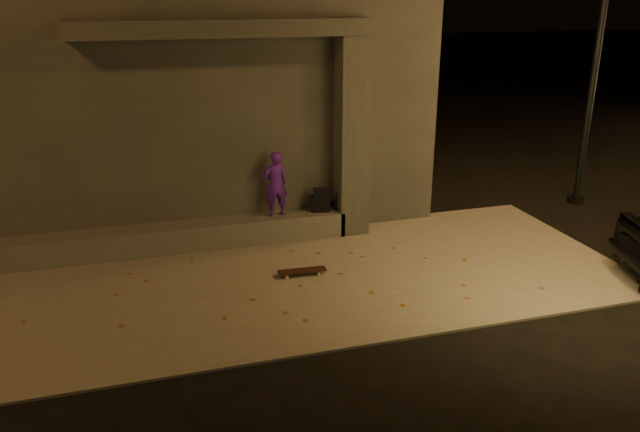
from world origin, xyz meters
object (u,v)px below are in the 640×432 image
object	(u,v)px
column	(352,138)
skateboard	(302,271)
skateboarder	(276,184)
backpack	(320,202)

from	to	relation	value
column	skateboard	size ratio (longest dim) A/B	4.55
column	skateboarder	distance (m)	1.62
skateboard	skateboarder	bearing A→B (deg)	93.62
skateboard	column	bearing A→B (deg)	52.75
skateboarder	backpack	size ratio (longest dim) A/B	2.48
column	backpack	xyz separation A→B (m)	(-0.60, 0.00, -1.18)
backpack	skateboard	size ratio (longest dim) A/B	0.61
column	skateboarder	world-z (taller)	column
skateboarder	skateboard	size ratio (longest dim) A/B	1.51
column	backpack	world-z (taller)	column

